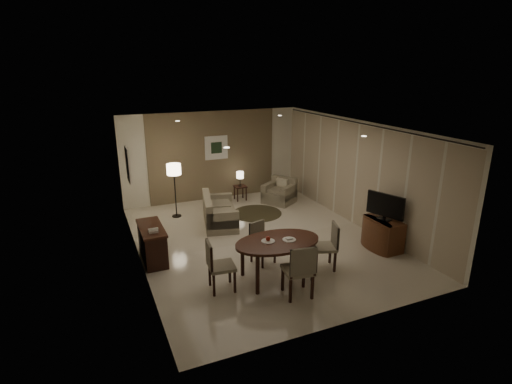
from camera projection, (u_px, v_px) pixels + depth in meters
name	position (u px, v px, depth m)	size (l,w,h in m)	color
room_shell	(253.00, 182.00, 9.47)	(5.50, 7.00, 2.70)	beige
taupe_accent	(213.00, 156.00, 12.17)	(3.96, 0.03, 2.70)	#6F6445
curtain_wall	(356.00, 175.00, 10.15)	(0.08, 6.70, 2.58)	beige
curtain_rod	(360.00, 123.00, 9.74)	(0.03, 0.03, 6.80)	black
art_back_frame	(216.00, 148.00, 12.11)	(0.72, 0.03, 0.72)	silver
art_back_canvas	(216.00, 148.00, 12.09)	(0.34, 0.01, 0.34)	black
art_left_frame	(128.00, 165.00, 8.98)	(0.03, 0.60, 0.80)	silver
art_left_canvas	(128.00, 165.00, 8.99)	(0.01, 0.46, 0.64)	gray
downlight_nl	(227.00, 148.00, 6.61)	(0.10, 0.10, 0.01)	white
downlight_nr	(364.00, 136.00, 7.67)	(0.10, 0.10, 0.01)	white
downlight_fl	(178.00, 121.00, 9.76)	(0.10, 0.10, 0.01)	white
downlight_fr	(280.00, 116.00, 10.82)	(0.10, 0.10, 0.01)	white
console_desk	(152.00, 243.00, 8.47)	(0.48, 1.20, 0.75)	#431F15
telephone	(153.00, 230.00, 8.08)	(0.20, 0.14, 0.09)	white
tv_cabinet	(383.00, 234.00, 9.02)	(0.48, 0.90, 0.70)	#5A2D1B
flat_tv	(385.00, 206.00, 8.81)	(0.06, 0.88, 0.60)	black
dining_table	(277.00, 260.00, 7.72)	(1.69, 1.06, 0.79)	#431F15
chair_near	(298.00, 269.00, 7.12)	(0.50, 0.50, 1.03)	gray
chair_far	(263.00, 243.00, 8.33)	(0.42, 0.42, 0.87)	gray
chair_left	(222.00, 266.00, 7.31)	(0.47, 0.47, 0.97)	gray
chair_right	(324.00, 246.00, 8.10)	(0.46, 0.46, 0.95)	gray
plate_a	(268.00, 241.00, 7.57)	(0.26, 0.26, 0.02)	white
plate_b	(289.00, 240.00, 7.64)	(0.26, 0.26, 0.02)	white
fruit_apple	(268.00, 239.00, 7.56)	(0.09, 0.09, 0.09)	#A12112
napkin	(289.00, 239.00, 7.63)	(0.12, 0.08, 0.03)	white
round_rug	(257.00, 213.00, 11.25)	(1.38, 1.38, 0.01)	#444026
sofa	(220.00, 210.00, 10.42)	(0.80, 1.61, 0.76)	gray
armchair	(279.00, 191.00, 12.02)	(0.83, 0.79, 0.74)	gray
side_table	(240.00, 193.00, 12.32)	(0.35, 0.35, 0.45)	black
table_lamp	(240.00, 178.00, 12.18)	(0.22, 0.22, 0.50)	#FFEAC1
floor_lamp	(175.00, 191.00, 10.80)	(0.38, 0.38, 1.49)	#FFE5B7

